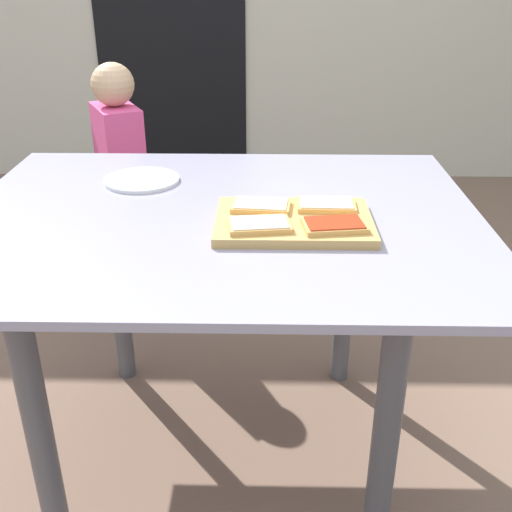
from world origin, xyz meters
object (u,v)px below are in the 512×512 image
cutting_board (294,221)px  pizza_slice_far_left (261,206)px  pizza_slice_near_right (334,225)px  child_left (122,177)px  pizza_slice_far_right (326,205)px  pizza_slice_near_left (259,225)px  dining_table (221,258)px  plate_white_left (142,180)px

cutting_board → pizza_slice_far_left: 0.09m
pizza_slice_near_right → pizza_slice_far_left: (-0.16, 0.11, 0.00)m
pizza_slice_near_right → child_left: size_ratio=0.15×
pizza_slice_far_left → pizza_slice_far_right: (0.15, 0.01, 0.00)m
pizza_slice_far_left → pizza_slice_near_left: bearing=-91.1°
pizza_slice_far_left → pizza_slice_far_right: bearing=3.1°
dining_table → plate_white_left: 0.34m
dining_table → child_left: 0.97m
cutting_board → plate_white_left: (-0.40, 0.29, -0.01)m
cutting_board → plate_white_left: bearing=143.7°
pizza_slice_far_right → cutting_board: bearing=-142.4°
pizza_slice_far_left → dining_table: bearing=168.7°
pizza_slice_near_left → pizza_slice_near_right: bearing=0.6°
pizza_slice_far_left → child_left: bearing=121.4°
cutting_board → pizza_slice_far_left: size_ratio=2.48×
dining_table → pizza_slice_far_left: size_ratio=8.75×
dining_table → pizza_slice_near_right: pizza_slice_near_right is taller
plate_white_left → child_left: 0.71m
child_left → pizza_slice_far_right: bearing=-51.7°
pizza_slice_near_right → pizza_slice_near_left: bearing=-179.4°
pizza_slice_near_left → pizza_slice_far_right: (0.15, 0.12, 0.00)m
dining_table → cutting_board: (0.17, -0.07, 0.13)m
pizza_slice_far_left → plate_white_left: (-0.33, 0.24, -0.02)m
pizza_slice_near_right → child_left: child_left is taller
dining_table → pizza_slice_far_left: (0.10, -0.02, 0.15)m
dining_table → pizza_slice_near_right: size_ratio=8.57×
pizza_slice_near_left → plate_white_left: bearing=132.4°
pizza_slice_near_left → child_left: bearing=118.3°
cutting_board → pizza_slice_far_right: size_ratio=2.58×
pizza_slice_far_right → plate_white_left: size_ratio=0.68×
cutting_board → pizza_slice_far_right: bearing=37.6°
child_left → pizza_slice_near_left: bearing=-61.7°
pizza_slice_near_left → pizza_slice_far_right: 0.20m
cutting_board → pizza_slice_near_left: size_ratio=2.44×
cutting_board → pizza_slice_near_right: (0.09, -0.06, 0.02)m
plate_white_left → cutting_board: bearing=-36.3°
plate_white_left → dining_table: bearing=-44.4°
pizza_slice_near_right → pizza_slice_near_left: 0.16m
cutting_board → pizza_slice_far_right: (0.08, 0.06, 0.02)m
dining_table → child_left: child_left is taller
plate_white_left → child_left: size_ratio=0.21×
pizza_slice_near_left → pizza_slice_far_right: same height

